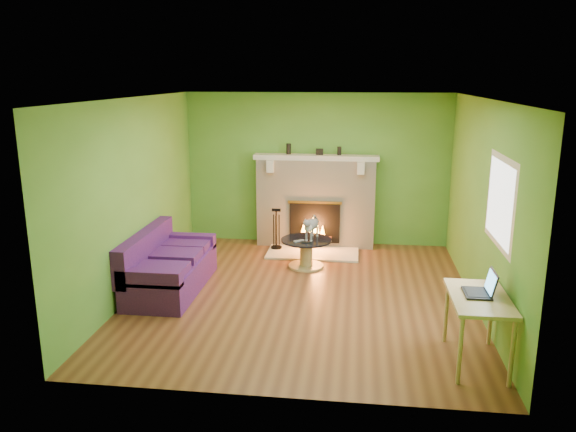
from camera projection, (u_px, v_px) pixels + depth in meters
The scene contains 22 objects.
floor at pixel (302, 295), 7.57m from camera, with size 5.00×5.00×0.00m, color brown.
ceiling at pixel (303, 98), 6.93m from camera, with size 5.00×5.00×0.00m, color white.
wall_back at pixel (317, 169), 9.66m from camera, with size 5.00×5.00×0.00m, color #508D2E.
wall_front at pixel (273, 263), 4.84m from camera, with size 5.00×5.00×0.00m, color #508D2E.
wall_left at pixel (136, 196), 7.52m from camera, with size 5.00×5.00×0.00m, color #508D2E.
wall_right at pixel (482, 206), 6.98m from camera, with size 5.00×5.00×0.00m, color #508D2E.
window_frame at pixel (500, 202), 6.05m from camera, with size 1.20×1.20×0.00m, color silver.
window_pane at pixel (500, 202), 6.05m from camera, with size 1.06×1.06×0.00m, color white.
fireplace at pixel (316, 202), 9.61m from camera, with size 2.10×0.46×1.58m.
hearth at pixel (313, 253), 9.30m from camera, with size 1.50×0.75×0.03m, color beige.
mantel at pixel (316, 157), 9.40m from camera, with size 2.10×0.28×0.08m, color beige.
sofa at pixel (167, 267), 7.70m from camera, with size 0.86×1.80×0.81m.
coffee_table at pixel (306, 251), 8.62m from camera, with size 0.78×0.78×0.44m.
desk at pixel (479, 305), 5.63m from camera, with size 0.57×0.99×0.73m.
cat at pixel (312, 227), 8.57m from camera, with size 0.22×0.59×0.37m, color slate, non-canonical shape.
remote_silver at pixel (299, 241), 8.47m from camera, with size 0.17×0.04×0.02m, color gray.
remote_black at pixel (307, 242), 8.40m from camera, with size 0.16×0.04×0.02m, color black.
laptop at pixel (478, 282), 5.63m from camera, with size 0.30×0.34×0.25m, color black, non-canonical shape.
fire_tools at pixel (276, 228), 9.43m from camera, with size 0.18×0.18×0.69m, color black, non-canonical shape.
mantel_vase_left at pixel (289, 149), 9.45m from camera, with size 0.08×0.08×0.18m, color black.
mantel_vase_right at pixel (339, 151), 9.36m from camera, with size 0.07×0.07×0.14m, color black.
mantel_box at pixel (320, 152), 9.40m from camera, with size 0.12×0.08×0.10m, color black.
Camera 1 is at (0.70, -7.05, 2.88)m, focal length 35.00 mm.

